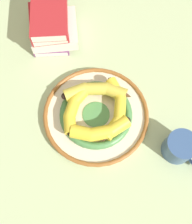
{
  "coord_description": "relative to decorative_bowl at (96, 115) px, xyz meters",
  "views": [
    {
      "loc": [
        0.12,
        -0.26,
        0.75
      ],
      "look_at": [
        0.02,
        0.01,
        0.04
      ],
      "focal_mm": 42.0,
      "sensor_mm": 36.0,
      "label": 1
    }
  ],
  "objects": [
    {
      "name": "ground_plane",
      "position": [
        -0.02,
        -0.01,
        -0.02
      ],
      "size": [
        2.8,
        2.8,
        0.0
      ],
      "primitive_type": "plane",
      "color": "#B2C693"
    },
    {
      "name": "banana_a",
      "position": [
        0.03,
        -0.06,
        0.04
      ],
      "size": [
        0.17,
        0.11,
        0.04
      ],
      "rotation": [
        0.0,
        0.0,
        6.81
      ],
      "color": "yellow",
      "rests_on": "decorative_bowl"
    },
    {
      "name": "banana_c",
      "position": [
        -0.02,
        0.06,
        0.04
      ],
      "size": [
        0.2,
        0.1,
        0.04
      ],
      "rotation": [
        0.0,
        0.0,
        9.78
      ],
      "color": "gold",
      "rests_on": "decorative_bowl"
    },
    {
      "name": "banana_d",
      "position": [
        -0.06,
        -0.02,
        0.03
      ],
      "size": [
        0.06,
        0.17,
        0.03
      ],
      "rotation": [
        0.0,
        0.0,
        11.06
      ],
      "color": "yellow",
      "rests_on": "decorative_bowl"
    },
    {
      "name": "book_stack",
      "position": [
        -0.24,
        0.23,
        0.04
      ],
      "size": [
        0.21,
        0.23,
        0.12
      ],
      "rotation": [
        0.0,
        0.0,
        5.29
      ],
      "color": "#753D70",
      "rests_on": "ground_plane"
    },
    {
      "name": "coffee_mug",
      "position": [
        0.26,
        -0.02,
        0.02
      ],
      "size": [
        0.12,
        0.09,
        0.08
      ],
      "rotation": [
        0.0,
        0.0,
        5.83
      ],
      "color": "#335184",
      "rests_on": "ground_plane"
    },
    {
      "name": "decorative_bowl",
      "position": [
        0.0,
        0.0,
        0.0
      ],
      "size": [
        0.32,
        0.32,
        0.03
      ],
      "color": "beige",
      "rests_on": "ground_plane"
    },
    {
      "name": "banana_b",
      "position": [
        0.05,
        0.02,
        0.03
      ],
      "size": [
        0.09,
        0.2,
        0.03
      ],
      "rotation": [
        0.0,
        0.0,
        8.1
      ],
      "color": "yellow",
      "rests_on": "decorative_bowl"
    }
  ]
}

